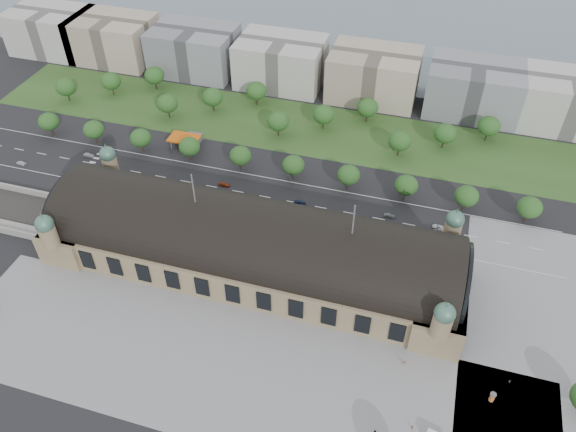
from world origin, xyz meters
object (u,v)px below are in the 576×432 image
(petrol_station, at_px, (190,138))
(parked_car_6, at_px, (173,199))
(parked_car_5, at_px, (213,214))
(parked_car_2, at_px, (163,204))
(traffic_car_5, at_px, (389,216))
(pedestrian_0, at_px, (404,363))
(pedestrian_2, at_px, (510,381))
(traffic_car_4, at_px, (299,202))
(traffic_car_3, at_px, (224,185))
(parked_car_1, at_px, (117,188))
(parked_car_3, at_px, (184,208))
(traffic_car_0, at_px, (21,163))
(bus_west, at_px, (218,201))
(traffic_car_6, at_px, (439,227))
(bus_east, at_px, (311,212))
(advertising_column, at_px, (492,397))
(parked_car_4, at_px, (194,203))
(parked_car_0, at_px, (139,199))
(bus_mid, at_px, (265,213))
(pedestrian_1, at_px, (412,427))
(traffic_car_1, at_px, (89,155))

(petrol_station, xyz_separation_m, parked_car_6, (10.26, -40.28, -2.28))
(petrol_station, xyz_separation_m, parked_car_5, (29.45, -44.28, -2.25))
(parked_car_2, bearing_deg, traffic_car_5, 62.91)
(pedestrian_0, distance_m, pedestrian_2, 31.63)
(traffic_car_4, relative_size, parked_car_2, 0.98)
(petrol_station, bearing_deg, traffic_car_3, -43.07)
(parked_car_1, relative_size, parked_car_3, 1.17)
(pedestrian_0, bearing_deg, parked_car_3, 158.77)
(traffic_car_0, xyz_separation_m, parked_car_1, (49.96, -3.41, -0.13))
(bus_west, height_order, pedestrian_2, bus_west)
(traffic_car_6, relative_size, bus_east, 0.42)
(advertising_column, bearing_deg, pedestrian_0, 169.66)
(pedestrian_2, bearing_deg, parked_car_1, 29.59)
(parked_car_3, xyz_separation_m, parked_car_4, (2.51, 4.00, 0.01))
(parked_car_0, bearing_deg, bus_west, 67.71)
(bus_west, distance_m, pedestrian_2, 126.44)
(parked_car_3, distance_m, advertising_column, 133.04)
(bus_mid, height_order, advertising_column, advertising_column)
(traffic_car_3, bearing_deg, traffic_car_4, -95.02)
(parked_car_2, bearing_deg, pedestrian_2, 32.76)
(parked_car_4, height_order, bus_east, bus_east)
(pedestrian_1, bearing_deg, bus_west, 101.60)
(traffic_car_3, xyz_separation_m, parked_car_2, (-19.78, -18.96, -0.00))
(parked_car_0, bearing_deg, parked_car_4, 65.72)
(traffic_car_3, height_order, parked_car_2, traffic_car_3)
(traffic_car_0, distance_m, traffic_car_6, 183.43)
(traffic_car_0, bearing_deg, pedestrian_2, 83.87)
(pedestrian_1, bearing_deg, parked_car_5, 104.10)
(traffic_car_1, distance_m, traffic_car_3, 67.15)
(parked_car_3, relative_size, parked_car_6, 0.92)
(traffic_car_0, xyz_separation_m, bus_west, (94.64, -0.58, 0.88))
(parked_car_5, height_order, bus_east, bus_east)
(traffic_car_5, relative_size, parked_car_3, 1.05)
(parked_car_5, bearing_deg, traffic_car_0, -115.59)
(traffic_car_0, xyz_separation_m, parked_car_0, (62.27, -7.41, -0.11))
(parked_car_6, bearing_deg, bus_west, 62.66)
(bus_mid, relative_size, pedestrian_2, 6.36)
(traffic_car_4, xyz_separation_m, bus_west, (-32.06, -10.05, 0.87))
(traffic_car_0, height_order, parked_car_4, traffic_car_0)
(traffic_car_1, relative_size, bus_west, 0.38)
(pedestrian_0, distance_m, pedestrian_1, 20.93)
(traffic_car_6, height_order, bus_mid, bus_mid)
(petrol_station, xyz_separation_m, parked_car_2, (7.30, -44.28, -2.24))
(parked_car_3, bearing_deg, parked_car_4, 124.49)
(parked_car_3, relative_size, pedestrian_0, 2.24)
(advertising_column, bearing_deg, traffic_car_4, 138.31)
(traffic_car_3, distance_m, traffic_car_4, 33.95)
(parked_car_2, bearing_deg, traffic_car_0, -134.84)
(parked_car_4, bearing_deg, pedestrian_2, 42.05)
(traffic_car_5, xyz_separation_m, pedestrian_1, (20.09, -87.29, 0.09))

